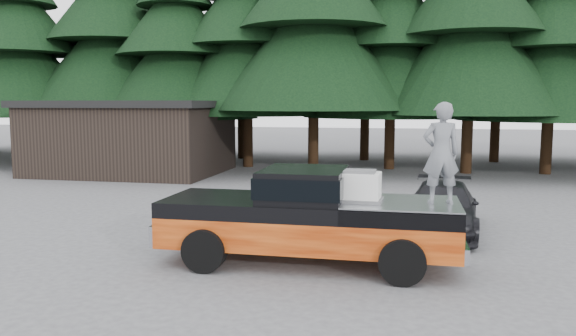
% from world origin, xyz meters
% --- Properties ---
extents(ground, '(120.00, 120.00, 0.00)m').
position_xyz_m(ground, '(0.00, 0.00, 0.00)').
color(ground, '#49494B').
rests_on(ground, ground).
extents(pickup_truck, '(6.00, 2.04, 1.33)m').
position_xyz_m(pickup_truck, '(1.45, -0.78, 0.67)').
color(pickup_truck, orange).
rests_on(pickup_truck, ground).
extents(truck_cab, '(1.66, 1.90, 0.59)m').
position_xyz_m(truck_cab, '(1.35, -0.78, 1.62)').
color(truck_cab, black).
rests_on(truck_cab, pickup_truck).
extents(air_compressor, '(0.81, 0.68, 0.53)m').
position_xyz_m(air_compressor, '(2.45, -0.88, 1.60)').
color(air_compressor, silver).
rests_on(air_compressor, pickup_truck).
extents(man_on_bed, '(0.78, 0.60, 1.91)m').
position_xyz_m(man_on_bed, '(3.95, -0.80, 2.28)').
color(man_on_bed, slate).
rests_on(man_on_bed, pickup_truck).
extents(parked_car, '(2.05, 4.33, 1.22)m').
position_xyz_m(parked_car, '(4.22, 2.64, 0.61)').
color(parked_car, black).
rests_on(parked_car, ground).
extents(utility_building, '(8.40, 6.40, 3.30)m').
position_xyz_m(utility_building, '(-9.00, 12.00, 1.67)').
color(utility_building, black).
rests_on(utility_building, ground).
extents(treeline, '(60.15, 16.05, 17.50)m').
position_xyz_m(treeline, '(0.42, 17.20, 7.72)').
color(treeline, black).
rests_on(treeline, ground).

